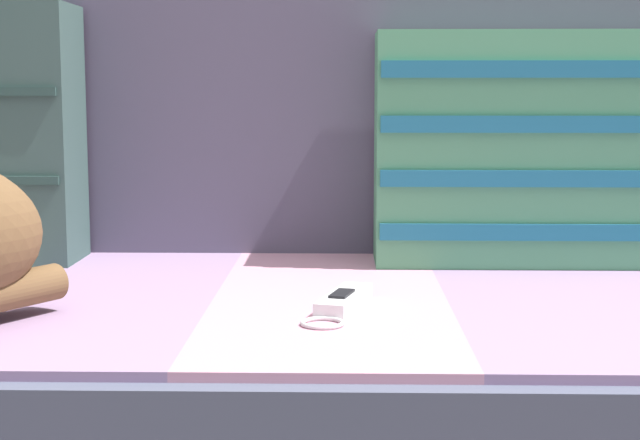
# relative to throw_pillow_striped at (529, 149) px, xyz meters

# --- Properties ---
(sofa_backrest) EXTENTS (2.10, 0.14, 0.44)m
(sofa_backrest) POSITION_rel_throw_pillow_striped_xyz_m (-0.29, 0.15, 0.05)
(sofa_backrest) COLOR #514C60
(sofa_backrest) RESTS_ON couch
(throw_pillow_striped) EXTENTS (0.45, 0.14, 0.34)m
(throw_pillow_striped) POSITION_rel_throw_pillow_striped_xyz_m (0.00, 0.00, 0.00)
(throw_pillow_striped) COLOR #4C9366
(throw_pillow_striped) RESTS_ON couch
(game_remote_near) EXTENTS (0.09, 0.19, 0.02)m
(game_remote_near) POSITION_rel_throw_pillow_striped_xyz_m (-0.28, -0.32, -0.16)
(game_remote_near) COLOR white
(game_remote_near) RESTS_ON couch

